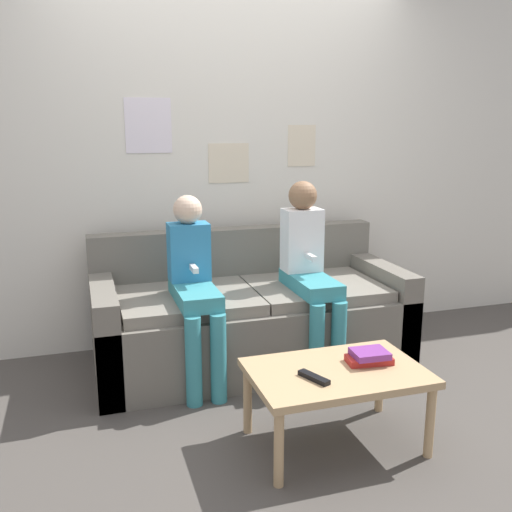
# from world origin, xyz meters

# --- Properties ---
(ground_plane) EXTENTS (10.00, 10.00, 0.00)m
(ground_plane) POSITION_xyz_m (0.00, 0.00, 0.00)
(ground_plane) COLOR #4C4742
(wall_back) EXTENTS (8.00, 0.06, 2.60)m
(wall_back) POSITION_xyz_m (-0.00, 1.07, 1.30)
(wall_back) COLOR silver
(wall_back) RESTS_ON ground_plane
(couch) EXTENTS (1.97, 0.86, 0.83)m
(couch) POSITION_xyz_m (0.00, 0.54, 0.29)
(couch) COLOR #6B665B
(couch) RESTS_ON ground_plane
(coffee_table) EXTENTS (0.82, 0.54, 0.39)m
(coffee_table) POSITION_xyz_m (0.10, -0.54, 0.34)
(coffee_table) COLOR tan
(coffee_table) RESTS_ON ground_plane
(person_left) EXTENTS (0.24, 0.58, 1.12)m
(person_left) POSITION_xyz_m (-0.40, 0.34, 0.63)
(person_left) COLOR teal
(person_left) RESTS_ON ground_plane
(person_right) EXTENTS (0.24, 0.58, 1.18)m
(person_right) POSITION_xyz_m (0.33, 0.35, 0.67)
(person_right) COLOR teal
(person_right) RESTS_ON ground_plane
(tv_remote) EXTENTS (0.10, 0.17, 0.02)m
(tv_remote) POSITION_xyz_m (-0.05, -0.61, 0.40)
(tv_remote) COLOR black
(tv_remote) RESTS_ON coffee_table
(book_stack) EXTENTS (0.23, 0.15, 0.06)m
(book_stack) POSITION_xyz_m (0.28, -0.52, 0.42)
(book_stack) COLOR red
(book_stack) RESTS_ON coffee_table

